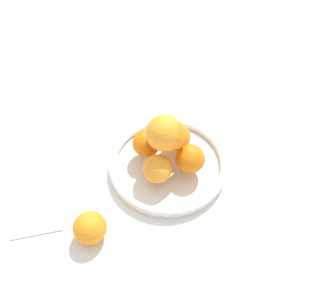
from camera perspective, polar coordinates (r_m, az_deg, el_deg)
ground_plane at (r=0.83m, az=0.00°, el=-4.47°), size 4.00×4.00×0.00m
fruit_bowl at (r=0.81m, az=0.00°, el=-3.84°), size 0.29×0.29×0.03m
orange_pile at (r=0.76m, az=-0.06°, el=-0.38°), size 0.15×0.15×0.14m
stray_orange at (r=0.72m, az=-13.45°, el=-14.32°), size 0.07×0.07×0.07m
napkin_folded at (r=0.81m, az=-21.83°, el=-11.26°), size 0.13×0.13×0.01m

